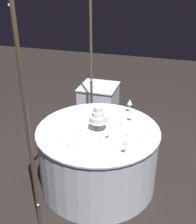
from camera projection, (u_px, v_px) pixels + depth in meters
The scene contains 31 objects.
ground_plane at pixel (98, 182), 3.64m from camera, with size 12.00×12.00×0.00m, color black.
decorative_arch at pixel (65, 63), 3.04m from camera, with size 1.81×0.06×2.45m.
main_table at pixel (98, 157), 3.46m from camera, with size 1.45×1.45×0.78m.
side_table at pixel (99, 107), 4.71m from camera, with size 0.59×0.59×0.77m.
tiered_cake at pixel (99, 117), 3.23m from camera, with size 0.22×0.22×0.29m.
wine_glass_0 at pixel (109, 130), 3.05m from camera, with size 0.06×0.06×0.15m.
wine_glass_1 at pixel (130, 102), 3.63m from camera, with size 0.07×0.07×0.18m.
wine_glass_2 at pixel (131, 111), 3.41m from camera, with size 0.07×0.07×0.18m.
wine_glass_3 at pixel (126, 143), 2.80m from camera, with size 0.06×0.06×0.17m.
cake_knife at pixel (57, 129), 3.28m from camera, with size 0.29×0.12×0.01m.
rose_petal_0 at pixel (77, 140), 3.09m from camera, with size 0.03×0.02×0.00m, color #EA6B84.
rose_petal_1 at pixel (119, 121), 3.46m from camera, with size 0.03×0.02×0.00m, color #EA6B84.
rose_petal_2 at pixel (59, 137), 3.13m from camera, with size 0.03×0.02×0.00m, color #EA6B84.
rose_petal_3 at pixel (72, 111), 3.70m from camera, with size 0.04×0.03×0.00m, color #EA6B84.
rose_petal_4 at pixel (121, 124), 3.41m from camera, with size 0.04×0.03×0.00m, color #EA6B84.
rose_petal_5 at pixel (102, 143), 3.03m from camera, with size 0.03×0.02×0.00m, color #EA6B84.
rose_petal_6 at pixel (121, 156), 2.81m from camera, with size 0.03×0.02×0.00m, color #EA6B84.
rose_petal_7 at pixel (80, 130), 3.26m from camera, with size 0.04×0.03×0.00m, color #EA6B84.
rose_petal_8 at pixel (112, 106), 3.86m from camera, with size 0.03×0.02×0.00m, color #EA6B84.
rose_petal_9 at pixel (100, 117), 3.56m from camera, with size 0.04×0.02×0.00m, color #EA6B84.
rose_petal_10 at pixel (88, 132), 3.22m from camera, with size 0.04×0.03×0.00m, color #EA6B84.
rose_petal_11 at pixel (127, 135), 3.17m from camera, with size 0.04×0.03×0.00m, color #EA6B84.
rose_petal_12 at pixel (137, 137), 3.13m from camera, with size 0.03×0.02×0.00m, color #EA6B84.
rose_petal_13 at pixel (106, 116), 3.58m from camera, with size 0.04×0.03×0.00m, color #EA6B84.
rose_petal_14 at pixel (103, 122), 3.45m from camera, with size 0.03×0.02×0.00m, color #EA6B84.
rose_petal_15 at pixel (133, 115), 3.61m from camera, with size 0.03×0.02×0.00m, color #EA6B84.
rose_petal_16 at pixel (68, 145), 2.99m from camera, with size 0.03×0.02×0.00m, color #EA6B84.
rose_petal_17 at pixel (123, 124), 3.40m from camera, with size 0.03×0.02×0.00m, color #EA6B84.
rose_petal_18 at pixel (100, 138), 3.11m from camera, with size 0.03×0.02×0.00m, color #EA6B84.
rose_petal_19 at pixel (144, 131), 3.25m from camera, with size 0.03×0.02×0.00m, color #EA6B84.
rose_petal_20 at pixel (40, 130), 3.27m from camera, with size 0.03×0.02×0.00m, color #EA6B84.
Camera 1 is at (-2.72, -0.83, 2.44)m, focal length 45.35 mm.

